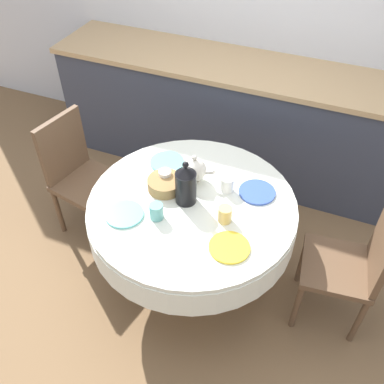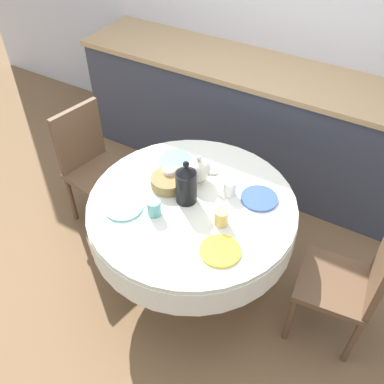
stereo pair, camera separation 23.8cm
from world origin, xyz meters
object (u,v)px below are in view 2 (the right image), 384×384
chair_right (92,163)px  chair_left (352,280)px  teapot (199,170)px  coffee_carafe (186,184)px

chair_right → chair_left: bearing=98.8°
chair_left → teapot: (-1.00, 0.07, 0.30)m
coffee_carafe → teapot: (-0.02, 0.18, -0.04)m
chair_right → coffee_carafe: coffee_carafe is taller
chair_right → teapot: size_ratio=4.53×
chair_left → teapot: bearing=79.4°
chair_right → teapot: (0.87, -0.00, 0.30)m
chair_right → coffee_carafe: bearing=89.5°
teapot → chair_right: bearing=179.9°
chair_right → coffee_carafe: (0.89, -0.18, 0.34)m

